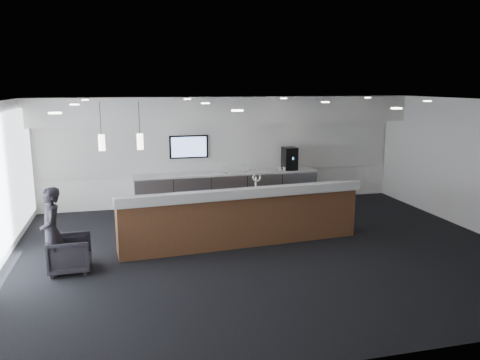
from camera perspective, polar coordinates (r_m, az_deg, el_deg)
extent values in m
plane|color=black|center=(9.65, 3.14, -8.52)|extent=(10.00, 10.00, 0.00)
cube|color=black|center=(9.06, 3.36, 9.59)|extent=(10.00, 8.00, 0.02)
cube|color=white|center=(13.06, -1.95, 3.61)|extent=(10.00, 0.02, 3.00)
cube|color=silver|center=(12.51, -1.55, 8.55)|extent=(10.00, 0.90, 0.70)
cube|color=silver|center=(13.02, -1.92, 4.03)|extent=(9.80, 0.06, 1.40)
cube|color=gray|center=(12.90, -1.58, -1.23)|extent=(5.00, 0.60, 0.90)
cube|color=silver|center=(12.81, -1.59, 0.84)|extent=(5.06, 0.66, 0.05)
cylinder|color=white|center=(12.32, -10.39, -1.83)|extent=(0.60, 0.02, 0.02)
cylinder|color=white|center=(12.41, -5.78, -1.59)|extent=(0.60, 0.02, 0.02)
cylinder|color=white|center=(12.59, -1.27, -1.34)|extent=(0.60, 0.02, 0.02)
cylinder|color=white|center=(12.84, 3.09, -1.10)|extent=(0.60, 0.02, 0.02)
cylinder|color=white|center=(13.16, 7.25, -0.86)|extent=(0.60, 0.02, 0.02)
cube|color=black|center=(12.78, -6.27, 4.05)|extent=(1.05, 0.07, 0.62)
cube|color=blue|center=(12.74, -6.24, 4.03)|extent=(0.95, 0.01, 0.54)
cylinder|color=#FFECC6|center=(9.51, -12.17, 4.91)|extent=(0.12, 0.12, 0.30)
cylinder|color=#FFECC6|center=(9.52, -16.40, 4.71)|extent=(0.12, 0.12, 0.30)
cube|color=brown|center=(9.90, 0.07, -4.77)|extent=(5.13, 1.11, 1.05)
cube|color=silver|center=(9.76, 0.08, -1.64)|extent=(5.21, 1.20, 0.06)
cube|color=silver|center=(9.37, 0.85, -1.63)|extent=(5.16, 0.53, 0.18)
cylinder|color=white|center=(9.93, 1.93, -0.40)|extent=(0.04, 0.04, 0.28)
torus|color=white|center=(9.85, 2.04, 0.32)|extent=(0.19, 0.05, 0.19)
cube|color=black|center=(13.23, 6.06, 2.63)|extent=(0.38, 0.42, 0.63)
cube|color=white|center=(13.07, 6.37, 1.15)|extent=(0.23, 0.12, 0.02)
cube|color=white|center=(12.66, -1.79, 1.32)|extent=(0.16, 0.04, 0.21)
cube|color=white|center=(12.81, 0.69, 1.54)|extent=(0.19, 0.05, 0.25)
imported|color=black|center=(9.02, -19.99, -8.45)|extent=(0.73, 0.71, 0.66)
imported|color=black|center=(8.81, -21.96, -5.91)|extent=(0.48, 0.64, 1.58)
imported|color=white|center=(13.20, 6.60, 1.42)|extent=(0.10, 0.10, 0.09)
imported|color=white|center=(13.15, 6.02, 1.39)|extent=(0.14, 0.14, 0.09)
imported|color=white|center=(13.11, 5.45, 1.37)|extent=(0.12, 0.12, 0.09)
imported|color=white|center=(13.06, 4.87, 1.34)|extent=(0.13, 0.13, 0.09)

